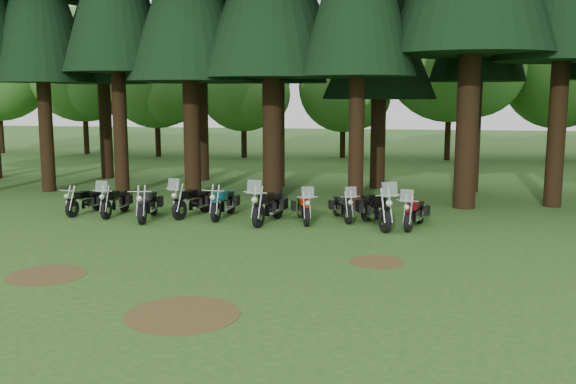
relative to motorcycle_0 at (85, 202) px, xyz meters
name	(u,v)px	position (x,y,z in m)	size (l,w,h in m)	color
ground	(198,259)	(5.75, -5.26, -0.41)	(120.00, 120.00, 0.00)	#29551D
decid_1	(86,68)	(-10.23, 20.50, 5.42)	(7.91, 7.69, 9.88)	black
decid_2	(159,81)	(-4.68, 19.51, 4.54)	(6.72, 6.53, 8.40)	black
decid_3	(247,87)	(1.04, 19.87, 4.10)	(6.12, 5.95, 7.65)	black
decid_4	(347,90)	(7.33, 21.06, 3.96)	(5.93, 5.76, 7.41)	black
decid_5	(457,59)	(14.05, 20.45, 5.82)	(8.45, 8.21, 10.56)	black
decid_6	(565,76)	(20.61, 21.74, 4.79)	(7.06, 6.86, 8.82)	black
dirt_patch_0	(46,275)	(2.75, -7.26, -0.41)	(1.80, 1.80, 0.01)	#4C3D1E
dirt_patch_1	(377,262)	(10.25, -4.76, -0.41)	(1.40, 1.40, 0.01)	#4C3D1E
dirt_patch_2	(183,314)	(6.75, -9.26, -0.41)	(2.20, 2.20, 0.01)	#4C3D1E
motorcycle_0	(85,202)	(0.00, 0.00, 0.00)	(0.50, 1.97, 0.81)	black
motorcycle_1	(115,202)	(1.15, -0.08, 0.03)	(0.40, 2.11, 1.33)	black
motorcycle_2	(148,205)	(2.54, -0.59, 0.07)	(0.50, 2.30, 0.94)	black
motorcycle_3	(193,202)	(3.81, 0.25, 0.07)	(0.91, 2.25, 1.43)	black
motorcycle_4	(224,204)	(4.93, 0.15, 0.06)	(0.36, 2.26, 0.92)	black
motorcycle_5	(268,207)	(6.59, -0.41, 0.10)	(0.73, 2.46, 1.54)	black
motorcycle_6	(303,209)	(7.69, -0.11, 0.03)	(0.84, 2.06, 1.31)	black
motorcycle_7	(342,208)	(8.92, 0.42, 0.01)	(0.93, 1.93, 1.25)	black
motorcycle_8	(376,210)	(10.04, -0.47, 0.12)	(1.22, 2.45, 1.59)	black
motorcycle_9	(414,213)	(11.25, -0.40, 0.04)	(0.82, 2.12, 1.34)	black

